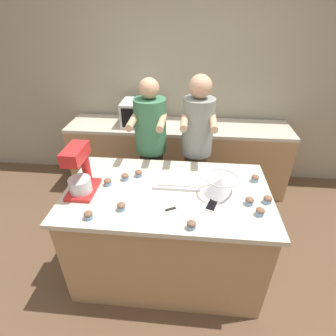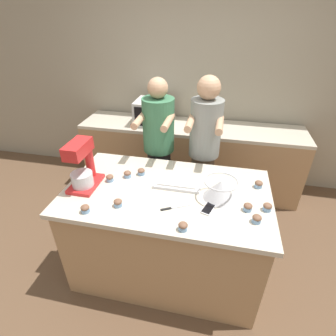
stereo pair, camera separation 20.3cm
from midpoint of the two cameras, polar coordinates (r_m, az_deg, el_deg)
The scene contains 22 objects.
ground_plane at distance 2.74m, azimuth 2.04°, elevation -20.54°, with size 16.00×16.00×0.00m, color brown.
back_wall at distance 3.54m, azimuth 7.92°, elevation 18.08°, with size 10.00×0.06×2.70m.
island_counter at distance 2.39m, azimuth 2.25°, elevation -13.76°, with size 1.63×0.95×0.92m.
back_counter at distance 3.54m, azimuth 6.34°, elevation 2.40°, with size 2.80×0.60×0.89m.
person_left at distance 2.72m, azimuth 0.14°, elevation 3.16°, with size 0.33×0.50×1.63m.
person_right at distance 2.66m, azimuth 9.89°, elevation 2.69°, with size 0.32×0.49×1.67m.
stand_mixer at distance 2.13m, azimuth -15.55°, elevation 0.05°, with size 0.20×0.30×0.39m.
mixing_bowl at distance 2.03m, azimuth 14.15°, elevation -4.51°, with size 0.26×0.26×0.15m.
baking_tray at distance 2.17m, azimuth 4.91°, elevation -3.01°, with size 0.38×0.24×0.04m.
microwave_oven at distance 3.36m, azimuth -1.33°, elevation 12.07°, with size 0.44×0.40×0.29m.
cell_phone at distance 1.95m, azimuth 11.81°, elevation -8.70°, with size 0.11×0.16×0.01m.
knife at distance 1.92m, azimuth 4.23°, elevation -8.74°, with size 0.20×0.12×0.01m.
cupcake_0 at distance 2.24m, azimuth -6.27°, elevation -1.42°, with size 0.06×0.06×0.06m.
cupcake_1 at distance 1.75m, azimuth 6.69°, elevation -12.64°, with size 0.06×0.06×0.06m.
cupcake_2 at distance 2.26m, azimuth 21.59°, elevation -3.39°, with size 0.06×0.06×0.06m.
cupcake_3 at distance 1.93m, azimuth -14.73°, elevation -8.68°, with size 0.06×0.06×0.06m.
cupcake_4 at distance 2.21m, azimuth -10.01°, elevation -2.24°, with size 0.06×0.06×0.06m.
cupcake_5 at distance 2.00m, azimuth 19.83°, elevation -8.12°, with size 0.06×0.06×0.06m.
cupcake_6 at distance 1.92m, azimuth 21.73°, elevation -10.36°, with size 0.06×0.06×0.06m.
cupcake_7 at distance 1.94m, azimuth -7.90°, elevation -7.63°, with size 0.06×0.06×0.06m.
cupcake_8 at distance 2.05m, azimuth 23.55°, elevation -7.90°, with size 0.06×0.06×0.06m.
cupcake_9 at distance 2.27m, azimuth -3.31°, elevation -0.87°, with size 0.06×0.06×0.06m.
Camera 2 is at (0.36, -1.65, 2.16)m, focal length 28.00 mm.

